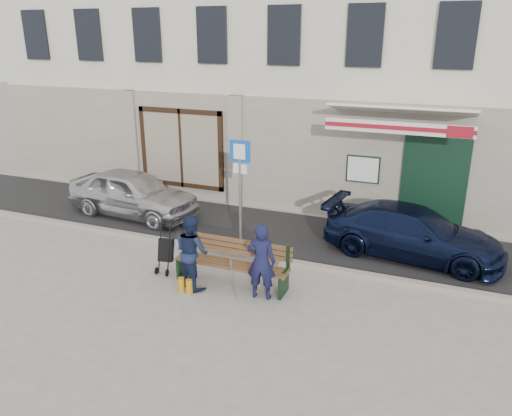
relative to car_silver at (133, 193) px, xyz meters
The scene contains 11 objects.
ground 4.76m from the car_silver, 38.58° to the right, with size 80.00×80.00×0.00m, color #9E9991.
asphalt_lane 3.75m from the car_silver, ahead, with size 60.00×3.20×0.01m, color #282828.
curb 4.01m from the car_silver, 21.37° to the right, with size 60.00×0.18×0.12m, color #9E9384.
building 7.92m from the car_silver, 56.14° to the left, with size 20.00×8.27×10.00m.
car_silver is the anchor object (origin of this frame).
car_navy 7.52m from the car_silver, ahead, with size 1.63×4.01×1.16m, color black.
parking_sign 4.15m from the car_silver, 17.47° to the right, with size 0.49×0.08×2.66m.
bench 5.03m from the car_silver, 32.75° to the right, with size 2.40×1.17×0.98m.
man 5.85m from the car_silver, 30.84° to the right, with size 0.56×0.37×1.53m, color #141638.
woman 4.72m from the car_silver, 40.79° to the right, with size 0.74×0.58×1.53m, color #16203C.
stroller 3.85m from the car_silver, 44.91° to the right, with size 0.35×0.46×1.06m.
Camera 1 is at (4.45, -8.06, 4.87)m, focal length 35.00 mm.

